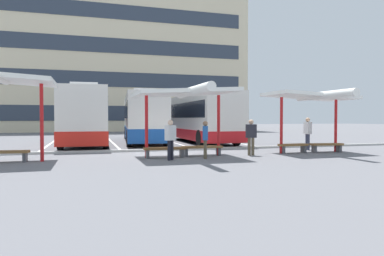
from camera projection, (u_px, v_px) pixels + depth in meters
name	position (u px, v px, depth m)	size (l,w,h in m)	color
ground_plane	(168.00, 154.00, 17.02)	(160.00, 160.00, 0.00)	slate
terminal_building	(114.00, 55.00, 50.58)	(36.41, 12.28, 24.22)	beige
coach_bus_0	(86.00, 117.00, 22.67)	(3.02, 10.29, 3.80)	silver
coach_bus_1	(143.00, 118.00, 25.41)	(3.46, 11.75, 3.66)	silver
coach_bus_2	(200.00, 118.00, 25.22)	(2.68, 10.68, 3.69)	silver
lane_stripe_0	(50.00, 144.00, 23.31)	(0.16, 14.00, 0.01)	white
lane_stripe_1	(113.00, 143.00, 24.48)	(0.16, 14.00, 0.01)	white
lane_stripe_2	(170.00, 142.00, 25.65)	(0.16, 14.00, 0.01)	white
lane_stripe_3	(222.00, 141.00, 26.81)	(0.16, 14.00, 0.01)	white
waiting_shelter_0	(2.00, 80.00, 13.17)	(3.65, 4.82, 3.40)	red
bench_0	(6.00, 153.00, 13.66)	(1.73, 0.60, 0.45)	brown
waiting_shelter_1	(185.00, 94.00, 15.32)	(4.31, 5.29, 3.02)	red
bench_1	(165.00, 150.00, 15.22)	(1.81, 0.43, 0.45)	brown
bench_2	(202.00, 148.00, 16.00)	(1.86, 0.46, 0.45)	brown
waiting_shelter_2	(313.00, 97.00, 17.23)	(4.13, 4.47, 2.99)	red
bench_3	(293.00, 146.00, 17.30)	(1.52, 0.48, 0.45)	brown
bench_4	(327.00, 146.00, 17.63)	(1.69, 0.62, 0.45)	brown
platform_kerb	(162.00, 150.00, 18.34)	(44.00, 0.24, 0.12)	#ADADA8
waiting_passenger_0	(251.00, 135.00, 16.13)	(0.52, 0.33, 1.65)	brown
waiting_passenger_1	(170.00, 137.00, 14.29)	(0.51, 0.45, 1.63)	black
waiting_passenger_2	(308.00, 131.00, 18.89)	(0.27, 0.52, 1.74)	#33384C
waiting_passenger_3	(205.00, 137.00, 14.84)	(0.35, 0.50, 1.59)	brown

